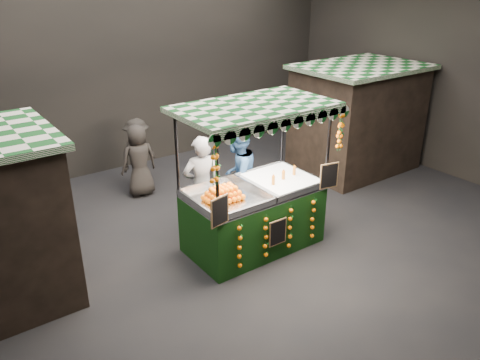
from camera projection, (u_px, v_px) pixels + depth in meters
ground at (250, 245)px, 8.77m from camera, size 12.00×12.00×0.00m
market_hall at (251, 58)px, 7.41m from camera, size 12.10×10.10×5.05m
neighbour_stall_right at (357, 118)px, 11.71m from camera, size 3.00×2.20×2.60m
juice_stall at (255, 206)px, 8.42m from camera, size 2.73×1.60×2.64m
vendor_grey at (202, 186)px, 8.81m from camera, size 0.80×0.61×1.94m
vendor_blue at (237, 176)px, 9.20m from camera, size 1.17×1.04×1.98m
shopper_1 at (335, 135)px, 12.13m from camera, size 0.92×0.80×1.60m
shopper_2 at (33, 173)px, 9.72m from camera, size 1.04×0.95×1.70m
shopper_3 at (138, 153)px, 10.92m from camera, size 1.19×0.98×1.60m
shopper_4 at (139, 160)px, 10.45m from camera, size 0.82×0.55×1.63m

